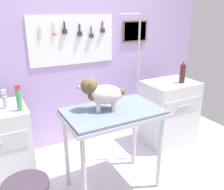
{
  "coord_description": "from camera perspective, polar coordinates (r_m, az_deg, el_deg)",
  "views": [
    {
      "loc": [
        -1.1,
        -1.76,
        1.8
      ],
      "look_at": [
        -0.09,
        0.1,
        1.05
      ],
      "focal_mm": 38.88,
      "sensor_mm": 36.0,
      "label": 1
    }
  ],
  "objects": [
    {
      "name": "rear_wall_panel",
      "position": [
        3.3,
        -8.44,
        8.0
      ],
      "size": [
        4.0,
        0.11,
        2.3
      ],
      "color": "#B097CF",
      "rests_on": "ground"
    },
    {
      "name": "spray_bottle_short",
      "position": [
        2.61,
        -23.88,
        -1.2
      ],
      "size": [
        0.05,
        0.05,
        0.2
      ],
      "color": "#ADBCB6",
      "rests_on": "counter_left"
    },
    {
      "name": "detangler_spray",
      "position": [
        2.49,
        -21.04,
        -0.98
      ],
      "size": [
        0.05,
        0.05,
        0.26
      ],
      "color": "#47A262",
      "rests_on": "counter_left"
    },
    {
      "name": "grooming_arm",
      "position": [
        2.85,
        5.78,
        -0.59
      ],
      "size": [
        0.29,
        0.11,
        1.77
      ],
      "color": "#B7B7BC",
      "rests_on": "ground"
    },
    {
      "name": "soda_bottle",
      "position": [
        3.3,
        16.25,
        4.96
      ],
      "size": [
        0.07,
        0.07,
        0.28
      ],
      "color": "#47221F",
      "rests_on": "cabinet_right"
    },
    {
      "name": "dog",
      "position": [
        2.28,
        -2.66,
        0.48
      ],
      "size": [
        0.43,
        0.32,
        0.32
      ],
      "color": "silver",
      "rests_on": "grooming_table"
    },
    {
      "name": "cabinet_right",
      "position": [
        3.48,
        13.17,
        -4.02
      ],
      "size": [
        0.68,
        0.54,
        0.89
      ],
      "color": "silver",
      "rests_on": "ground"
    },
    {
      "name": "grooming_table",
      "position": [
        2.38,
        0.23,
        -5.75
      ],
      "size": [
        0.95,
        0.6,
        0.89
      ],
      "color": "#B7B7BC",
      "rests_on": "ground"
    }
  ]
}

